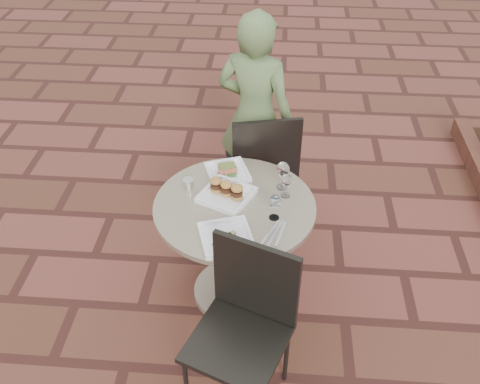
# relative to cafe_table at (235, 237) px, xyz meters

# --- Properties ---
(ground) EXTENTS (60.00, 60.00, 0.00)m
(ground) POSITION_rel_cafe_table_xyz_m (0.26, 0.25, -0.48)
(ground) COLOR brown
(ground) RESTS_ON ground
(cafe_table) EXTENTS (0.90, 0.90, 0.73)m
(cafe_table) POSITION_rel_cafe_table_xyz_m (0.00, 0.00, 0.00)
(cafe_table) COLOR gray
(cafe_table) RESTS_ON ground
(chair_far) EXTENTS (0.53, 0.53, 0.93)m
(chair_far) POSITION_rel_cafe_table_xyz_m (0.13, 0.67, 0.07)
(chair_far) COLOR black
(chair_far) RESTS_ON ground
(chair_near) EXTENTS (0.57, 0.57, 0.93)m
(chair_near) POSITION_rel_cafe_table_xyz_m (0.11, -0.61, 0.07)
(chair_near) COLOR black
(chair_near) RESTS_ON ground
(diner) EXTENTS (0.63, 0.51, 1.49)m
(diner) POSITION_rel_cafe_table_xyz_m (0.06, 0.92, 0.26)
(diner) COLOR #546E3C
(diner) RESTS_ON ground
(plate_salmon) EXTENTS (0.30, 0.30, 0.06)m
(plate_salmon) POSITION_rel_cafe_table_xyz_m (-0.07, 0.28, 0.26)
(plate_salmon) COLOR white
(plate_salmon) RESTS_ON cafe_table
(plate_sliders) EXTENTS (0.35, 0.35, 0.17)m
(plate_sliders) POSITION_rel_cafe_table_xyz_m (-0.05, 0.06, 0.28)
(plate_sliders) COLOR white
(plate_sliders) RESTS_ON cafe_table
(plate_tuna) EXTENTS (0.32, 0.32, 0.03)m
(plate_tuna) POSITION_rel_cafe_table_xyz_m (-0.02, -0.28, 0.26)
(plate_tuna) COLOR white
(plate_tuna) RESTS_ON cafe_table
(wine_glass_right) EXTENTS (0.07, 0.07, 0.15)m
(wine_glass_right) POSITION_rel_cafe_table_xyz_m (0.22, -0.09, 0.36)
(wine_glass_right) COLOR white
(wine_glass_right) RESTS_ON cafe_table
(wine_glass_mid) EXTENTS (0.07, 0.07, 0.17)m
(wine_glass_mid) POSITION_rel_cafe_table_xyz_m (0.26, 0.18, 0.37)
(wine_glass_mid) COLOR white
(wine_glass_mid) RESTS_ON cafe_table
(wine_glass_far) EXTENTS (0.06, 0.06, 0.15)m
(wine_glass_far) POSITION_rel_cafe_table_xyz_m (0.28, 0.10, 0.35)
(wine_glass_far) COLOR white
(wine_glass_far) RESTS_ON cafe_table
(steel_ramekin) EXTENTS (0.08, 0.08, 0.05)m
(steel_ramekin) POSITION_rel_cafe_table_xyz_m (-0.28, 0.14, 0.27)
(steel_ramekin) COLOR silver
(steel_ramekin) RESTS_ON cafe_table
(cutlery_set) EXTENTS (0.17, 0.25, 0.00)m
(cutlery_set) POSITION_rel_cafe_table_xyz_m (0.23, -0.22, 0.25)
(cutlery_set) COLOR silver
(cutlery_set) RESTS_ON cafe_table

